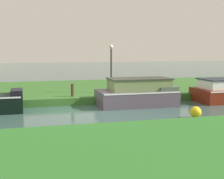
{
  "coord_description": "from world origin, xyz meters",
  "views": [
    {
      "loc": [
        -2.86,
        -14.83,
        2.95
      ],
      "look_at": [
        1.51,
        1.2,
        0.9
      ],
      "focal_mm": 51.98,
      "sensor_mm": 36.0,
      "label": 1
    }
  ],
  "objects_px": {
    "mooring_post_far": "(140,88)",
    "mooring_post_near": "(72,90)",
    "lamp_post": "(111,62)",
    "slate_narrowboat": "(138,93)",
    "channel_buoy": "(196,112)"
  },
  "relations": [
    {
      "from": "slate_narrowboat",
      "to": "lamp_post",
      "type": "xyz_separation_m",
      "value": [
        -0.79,
        2.54,
        1.53
      ]
    },
    {
      "from": "lamp_post",
      "to": "channel_buoy",
      "type": "relative_size",
      "value": 5.66
    },
    {
      "from": "mooring_post_near",
      "to": "mooring_post_far",
      "type": "distance_m",
      "value": 3.93
    },
    {
      "from": "mooring_post_far",
      "to": "lamp_post",
      "type": "bearing_deg",
      "value": 143.96
    },
    {
      "from": "slate_narrowboat",
      "to": "mooring_post_far",
      "type": "xyz_separation_m",
      "value": [
        0.66,
        1.48,
        0.1
      ]
    },
    {
      "from": "slate_narrowboat",
      "to": "channel_buoy",
      "type": "distance_m",
      "value": 3.9
    },
    {
      "from": "lamp_post",
      "to": "mooring_post_near",
      "type": "height_order",
      "value": "lamp_post"
    },
    {
      "from": "mooring_post_far",
      "to": "mooring_post_near",
      "type": "bearing_deg",
      "value": 180.0
    },
    {
      "from": "slate_narrowboat",
      "to": "lamp_post",
      "type": "bearing_deg",
      "value": 107.25
    },
    {
      "from": "slate_narrowboat",
      "to": "lamp_post",
      "type": "distance_m",
      "value": 3.07
    },
    {
      "from": "slate_narrowboat",
      "to": "channel_buoy",
      "type": "height_order",
      "value": "slate_narrowboat"
    },
    {
      "from": "lamp_post",
      "to": "mooring_post_near",
      "type": "bearing_deg",
      "value": -156.93
    },
    {
      "from": "mooring_post_far",
      "to": "channel_buoy",
      "type": "relative_size",
      "value": 1.43
    },
    {
      "from": "mooring_post_near",
      "to": "slate_narrowboat",
      "type": "bearing_deg",
      "value": -24.36
    },
    {
      "from": "slate_narrowboat",
      "to": "channel_buoy",
      "type": "bearing_deg",
      "value": -69.6
    }
  ]
}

